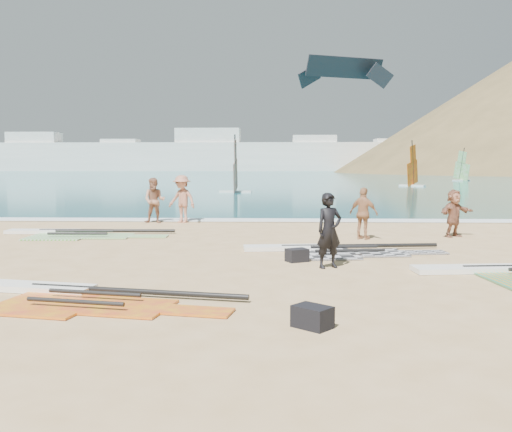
{
  "coord_description": "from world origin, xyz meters",
  "views": [
    {
      "loc": [
        -0.63,
        -12.08,
        2.52
      ],
      "look_at": [
        -1.2,
        4.0,
        1.0
      ],
      "focal_mm": 40.0,
      "sensor_mm": 36.0,
      "label": 1
    }
  ],
  "objects_px": {
    "beachgoer_left": "(154,200)",
    "beachgoer_mid": "(182,199)",
    "rig_red": "(74,297)",
    "rig_green": "(71,234)",
    "person_wetsuit": "(329,231)",
    "gear_bag_near": "(297,255)",
    "gear_bag_far": "(312,317)",
    "beachgoer_right": "(454,213)",
    "beachgoer_back": "(364,213)",
    "rig_grey": "(327,250)"
  },
  "relations": [
    {
      "from": "rig_grey",
      "to": "gear_bag_far",
      "type": "height_order",
      "value": "gear_bag_far"
    },
    {
      "from": "person_wetsuit",
      "to": "beachgoer_mid",
      "type": "height_order",
      "value": "beachgoer_mid"
    },
    {
      "from": "beachgoer_right",
      "to": "gear_bag_far",
      "type": "bearing_deg",
      "value": -150.61
    },
    {
      "from": "person_wetsuit",
      "to": "beachgoer_left",
      "type": "xyz_separation_m",
      "value": [
        -6.31,
        9.89,
        0.04
      ]
    },
    {
      "from": "rig_green",
      "to": "beachgoer_left",
      "type": "relative_size",
      "value": 3.18
    },
    {
      "from": "rig_red",
      "to": "gear_bag_far",
      "type": "height_order",
      "value": "gear_bag_far"
    },
    {
      "from": "rig_grey",
      "to": "rig_red",
      "type": "relative_size",
      "value": 1.06
    },
    {
      "from": "beachgoer_left",
      "to": "rig_red",
      "type": "bearing_deg",
      "value": -81.89
    },
    {
      "from": "person_wetsuit",
      "to": "beachgoer_mid",
      "type": "xyz_separation_m",
      "value": [
        -5.19,
        10.07,
        0.09
      ]
    },
    {
      "from": "beachgoer_right",
      "to": "rig_green",
      "type": "bearing_deg",
      "value": 146.11
    },
    {
      "from": "rig_red",
      "to": "gear_bag_near",
      "type": "height_order",
      "value": "gear_bag_near"
    },
    {
      "from": "gear_bag_near",
      "to": "person_wetsuit",
      "type": "bearing_deg",
      "value": -48.98
    },
    {
      "from": "gear_bag_near",
      "to": "gear_bag_far",
      "type": "xyz_separation_m",
      "value": [
        0.03,
        -5.82,
        0.0
      ]
    },
    {
      "from": "rig_grey",
      "to": "gear_bag_near",
      "type": "relative_size",
      "value": 10.98
    },
    {
      "from": "gear_bag_near",
      "to": "beachgoer_right",
      "type": "distance_m",
      "value": 7.45
    },
    {
      "from": "gear_bag_near",
      "to": "beachgoer_back",
      "type": "bearing_deg",
      "value": 61.57
    },
    {
      "from": "rig_green",
      "to": "beachgoer_mid",
      "type": "xyz_separation_m",
      "value": [
        3.17,
        4.22,
        0.94
      ]
    },
    {
      "from": "beachgoer_right",
      "to": "beachgoer_left",
      "type": "bearing_deg",
      "value": 126.03
    },
    {
      "from": "rig_grey",
      "to": "rig_green",
      "type": "distance_m",
      "value": 9.21
    },
    {
      "from": "gear_bag_near",
      "to": "gear_bag_far",
      "type": "distance_m",
      "value": 5.82
    },
    {
      "from": "rig_green",
      "to": "person_wetsuit",
      "type": "height_order",
      "value": "person_wetsuit"
    },
    {
      "from": "rig_red",
      "to": "gear_bag_near",
      "type": "bearing_deg",
      "value": 55.17
    },
    {
      "from": "rig_grey",
      "to": "gear_bag_near",
      "type": "height_order",
      "value": "gear_bag_near"
    },
    {
      "from": "rig_green",
      "to": "gear_bag_far",
      "type": "height_order",
      "value": "gear_bag_far"
    },
    {
      "from": "rig_red",
      "to": "person_wetsuit",
      "type": "height_order",
      "value": "person_wetsuit"
    },
    {
      "from": "gear_bag_far",
      "to": "beachgoer_mid",
      "type": "bearing_deg",
      "value": 106.63
    },
    {
      "from": "beachgoer_mid",
      "to": "rig_red",
      "type": "bearing_deg",
      "value": -61.03
    },
    {
      "from": "rig_grey",
      "to": "beachgoer_right",
      "type": "relative_size",
      "value": 3.54
    },
    {
      "from": "beachgoer_left",
      "to": "beachgoer_right",
      "type": "bearing_deg",
      "value": -17.67
    },
    {
      "from": "person_wetsuit",
      "to": "rig_grey",
      "type": "bearing_deg",
      "value": 59.71
    },
    {
      "from": "rig_green",
      "to": "rig_red",
      "type": "distance_m",
      "value": 9.77
    },
    {
      "from": "rig_red",
      "to": "rig_green",
      "type": "bearing_deg",
      "value": 121.06
    },
    {
      "from": "rig_green",
      "to": "beachgoer_left",
      "type": "height_order",
      "value": "beachgoer_left"
    },
    {
      "from": "gear_bag_far",
      "to": "beachgoer_mid",
      "type": "xyz_separation_m",
      "value": [
        -4.49,
        15.04,
        0.82
      ]
    },
    {
      "from": "gear_bag_far",
      "to": "beachgoer_left",
      "type": "distance_m",
      "value": 15.91
    },
    {
      "from": "rig_red",
      "to": "gear_bag_far",
      "type": "relative_size",
      "value": 9.61
    },
    {
      "from": "gear_bag_near",
      "to": "beachgoer_mid",
      "type": "distance_m",
      "value": 10.28
    },
    {
      "from": "rig_grey",
      "to": "beachgoer_back",
      "type": "bearing_deg",
      "value": 55.95
    },
    {
      "from": "beachgoer_left",
      "to": "rig_grey",
      "type": "bearing_deg",
      "value": -46.7
    },
    {
      "from": "person_wetsuit",
      "to": "rig_red",
      "type": "bearing_deg",
      "value": -172.36
    },
    {
      "from": "person_wetsuit",
      "to": "rig_green",
      "type": "bearing_deg",
      "value": 119.0
    },
    {
      "from": "beachgoer_right",
      "to": "beachgoer_back",
      "type": "bearing_deg",
      "value": 159.14
    },
    {
      "from": "beachgoer_left",
      "to": "beachgoer_mid",
      "type": "bearing_deg",
      "value": 11.46
    },
    {
      "from": "rig_green",
      "to": "gear_bag_near",
      "type": "bearing_deg",
      "value": -34.37
    },
    {
      "from": "beachgoer_left",
      "to": "gear_bag_far",
      "type": "bearing_deg",
      "value": -66.97
    },
    {
      "from": "rig_red",
      "to": "beachgoer_mid",
      "type": "xyz_separation_m",
      "value": [
        -0.21,
        13.39,
        0.94
      ]
    },
    {
      "from": "rig_red",
      "to": "beachgoer_mid",
      "type": "bearing_deg",
      "value": 101.72
    },
    {
      "from": "rig_green",
      "to": "gear_bag_near",
      "type": "height_order",
      "value": "gear_bag_near"
    },
    {
      "from": "gear_bag_far",
      "to": "rig_green",
      "type": "bearing_deg",
      "value": 125.29
    },
    {
      "from": "gear_bag_near",
      "to": "gear_bag_far",
      "type": "height_order",
      "value": "gear_bag_far"
    }
  ]
}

